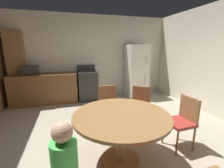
% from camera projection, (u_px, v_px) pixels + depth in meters
% --- Properties ---
extents(ground_plane, '(14.00, 14.00, 0.00)m').
position_uv_depth(ground_plane, '(120.00, 142.00, 2.75)').
color(ground_plane, '#A89E89').
extents(wall_back, '(5.49, 0.12, 2.70)m').
position_uv_depth(wall_back, '(92.00, 57.00, 5.20)').
color(wall_back, silver).
rests_on(wall_back, ground).
extents(kitchen_counter, '(1.86, 0.60, 0.90)m').
position_uv_depth(kitchen_counter, '(45.00, 89.00, 4.62)').
color(kitchen_counter, brown).
rests_on(kitchen_counter, ground).
extents(pantry_column, '(0.44, 0.36, 2.10)m').
position_uv_depth(pantry_column, '(18.00, 69.00, 4.46)').
color(pantry_column, olive).
rests_on(pantry_column, ground).
extents(oven_range, '(0.60, 0.60, 1.10)m').
position_uv_depth(oven_range, '(88.00, 85.00, 4.97)').
color(oven_range, '#2D2B28').
rests_on(oven_range, ground).
extents(refrigerator, '(0.68, 0.68, 1.76)m').
position_uv_depth(refrigerator, '(136.00, 71.00, 5.27)').
color(refrigerator, silver).
rests_on(refrigerator, ground).
extents(microwave, '(0.44, 0.32, 0.26)m').
position_uv_depth(microwave, '(30.00, 70.00, 4.40)').
color(microwave, '#2D2B28').
rests_on(microwave, kitchen_counter).
extents(dining_table, '(1.35, 1.35, 0.76)m').
position_uv_depth(dining_table, '(121.00, 124.00, 2.15)').
color(dining_table, olive).
rests_on(dining_table, ground).
extents(chair_north, '(0.43, 0.43, 0.87)m').
position_uv_depth(chair_north, '(108.00, 104.00, 3.23)').
color(chair_north, olive).
rests_on(chair_north, ground).
extents(chair_east, '(0.43, 0.43, 0.87)m').
position_uv_depth(chair_east, '(183.00, 119.00, 2.54)').
color(chair_east, olive).
rests_on(chair_east, ground).
extents(chair_northeast, '(0.56, 0.56, 0.87)m').
position_uv_depth(chair_northeast, '(140.00, 105.00, 3.16)').
color(chair_northeast, olive).
rests_on(chair_northeast, ground).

